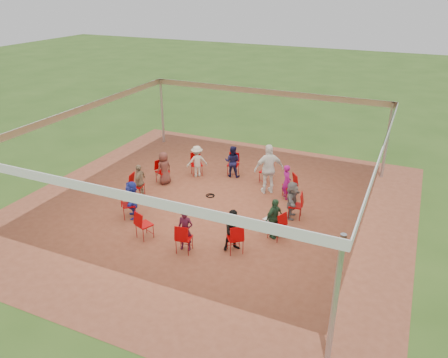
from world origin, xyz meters
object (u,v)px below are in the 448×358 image
at_px(chair_6, 162,172).
at_px(chair_11, 235,238).
at_px(person_seated_5, 164,168).
at_px(cable_coil, 210,196).
at_px(chair_0, 277,225).
at_px(person_seated_7, 132,199).
at_px(chair_7, 137,186).
at_px(laptop, 270,218).
at_px(chair_5, 197,165).
at_px(person_seated_8, 185,230).
at_px(person_seated_3, 232,161).
at_px(person_seated_6, 140,181).
at_px(chair_2, 290,186).
at_px(chair_3, 266,172).
at_px(chair_8, 129,205).
at_px(chair_10, 184,238).
at_px(person_seated_9, 234,230).
at_px(chair_9, 144,225).
at_px(person_seated_4, 197,161).
at_px(standing_person, 269,169).
at_px(chair_4, 233,165).
at_px(person_seated_2, 287,182).
at_px(chair_1, 295,206).
at_px(person_seated_1, 292,200).
at_px(person_seated_0, 274,218).

xyz_separation_m(chair_6, chair_11, (4.36, -3.19, 0.00)).
xyz_separation_m(person_seated_5, cable_coil, (2.06, -0.27, -0.62)).
xyz_separation_m(chair_0, person_seated_7, (-4.69, -0.66, 0.19)).
height_order(chair_7, laptop, chair_7).
relative_size(chair_5, person_seated_8, 0.71).
relative_size(chair_11, person_seated_3, 0.71).
bearing_deg(person_seated_6, laptop, 75.48).
relative_size(chair_2, cable_coil, 2.53).
height_order(chair_3, chair_8, same).
bearing_deg(chair_10, person_seated_9, 19.68).
distance_m(chair_0, chair_3, 3.95).
relative_size(chair_8, laptop, 2.38).
bearing_deg(chair_9, chair_0, 45.00).
xyz_separation_m(chair_10, person_seated_9, (1.25, 0.68, 0.19)).
bearing_deg(cable_coil, chair_0, -29.40).
height_order(person_seated_7, cable_coil, person_seated_7).
distance_m(person_seated_4, laptop, 5.01).
xyz_separation_m(person_seated_7, standing_person, (3.44, 3.53, 0.29)).
bearing_deg(person_seated_9, chair_4, 74.66).
distance_m(chair_0, chair_9, 3.95).
distance_m(chair_6, chair_8, 2.80).
bearing_deg(chair_0, laptop, 90.00).
xyz_separation_m(chair_9, person_seated_2, (3.10, 4.28, 0.19)).
bearing_deg(chair_7, laptop, 75.82).
bearing_deg(chair_0, chair_3, 45.00).
height_order(chair_9, person_seated_3, person_seated_3).
bearing_deg(cable_coil, person_seated_7, -124.88).
relative_size(person_seated_5, person_seated_8, 1.00).
bearing_deg(chair_0, chair_1, 15.00).
distance_m(chair_1, chair_3, 2.80).
bearing_deg(chair_5, person_seated_9, 90.00).
xyz_separation_m(chair_10, person_seated_7, (-2.51, 1.09, 0.19)).
bearing_deg(chair_7, chair_0, 75.00).
distance_m(chair_6, chair_7, 1.45).
bearing_deg(person_seated_1, person_seated_4, 60.00).
height_order(person_seated_0, person_seated_8, same).
bearing_deg(chair_2, person_seated_1, 160.32).
bearing_deg(chair_11, chair_8, 135.00).
bearing_deg(chair_9, person_seated_7, 160.32).
relative_size(person_seated_9, cable_coil, 3.56).
bearing_deg(chair_11, person_seated_7, 133.74).
bearing_deg(person_seated_4, chair_1, 120.73).
distance_m(chair_1, chair_7, 5.59).
height_order(chair_1, person_seated_4, person_seated_4).
xyz_separation_m(chair_4, person_seated_6, (-2.22, -3.17, 0.19)).
distance_m(person_seated_3, person_seated_5, 2.68).
xyz_separation_m(chair_8, chair_9, (1.17, -0.86, 0.00)).
bearing_deg(person_seated_1, chair_6, 74.66).
height_order(chair_0, chair_1, same).
bearing_deg(person_seated_7, person_seated_3, 120.00).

